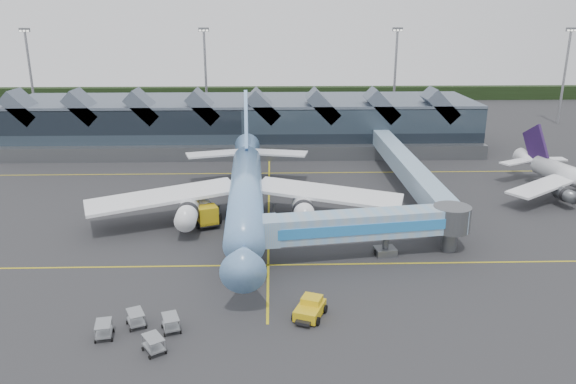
{
  "coord_description": "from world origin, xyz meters",
  "views": [
    {
      "loc": [
        0.54,
        -62.94,
        25.95
      ],
      "look_at": [
        2.43,
        2.04,
        5.0
      ],
      "focal_mm": 35.0,
      "sensor_mm": 36.0,
      "label": 1
    }
  ],
  "objects_px": {
    "main_airliner": "(246,189)",
    "jet_bridge": "(377,225)",
    "pushback_tug": "(310,309)",
    "fuel_truck": "(200,206)"
  },
  "relations": [
    {
      "from": "main_airliner",
      "to": "jet_bridge",
      "type": "xyz_separation_m",
      "value": [
        14.85,
        -11.06,
        -0.75
      ]
    },
    {
      "from": "jet_bridge",
      "to": "pushback_tug",
      "type": "relative_size",
      "value": 5.75
    },
    {
      "from": "fuel_truck",
      "to": "pushback_tug",
      "type": "xyz_separation_m",
      "value": [
        12.72,
        -25.23,
        -1.05
      ]
    },
    {
      "from": "jet_bridge",
      "to": "main_airliner",
      "type": "bearing_deg",
      "value": 134.65
    },
    {
      "from": "pushback_tug",
      "to": "jet_bridge",
      "type": "bearing_deg",
      "value": 79.12
    },
    {
      "from": "main_airliner",
      "to": "fuel_truck",
      "type": "height_order",
      "value": "main_airliner"
    },
    {
      "from": "jet_bridge",
      "to": "pushback_tug",
      "type": "height_order",
      "value": "jet_bridge"
    },
    {
      "from": "jet_bridge",
      "to": "fuel_truck",
      "type": "height_order",
      "value": "jet_bridge"
    },
    {
      "from": "pushback_tug",
      "to": "fuel_truck",
      "type": "bearing_deg",
      "value": 138.57
    },
    {
      "from": "fuel_truck",
      "to": "jet_bridge",
      "type": "bearing_deg",
      "value": -51.48
    }
  ]
}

